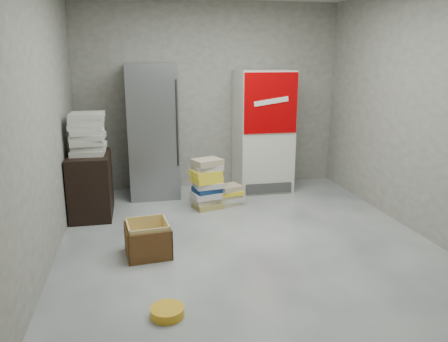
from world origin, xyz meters
name	(u,v)px	position (x,y,z in m)	size (l,w,h in m)	color
ground	(250,248)	(0.00, 0.00, 0.00)	(5.00, 5.00, 0.00)	silver
room_shell	(253,75)	(0.00, 0.00, 1.80)	(4.04, 5.04, 2.82)	#A6A295
steel_fridge	(153,131)	(-0.90, 2.13, 0.95)	(0.70, 0.72, 1.90)	gray
coke_cooler	(263,131)	(0.75, 2.12, 0.90)	(0.80, 0.73, 1.80)	silver
wood_shelf	(91,185)	(-1.73, 1.40, 0.40)	(0.50, 0.80, 0.80)	black
supply_box_stack	(88,134)	(-1.72, 1.39, 1.06)	(0.43, 0.45, 0.52)	beige
phonebook_stack_main	(207,184)	(-0.24, 1.36, 0.34)	(0.45, 0.41, 0.68)	tan
phonebook_stack_side	(229,195)	(0.08, 1.45, 0.14)	(0.40, 0.35, 0.27)	tan
cardboard_box	(148,241)	(-1.07, 0.05, 0.15)	(0.48, 0.48, 0.35)	yellow
bucket_lid	(167,312)	(-0.97, -1.11, 0.04)	(0.27, 0.27, 0.07)	yellow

